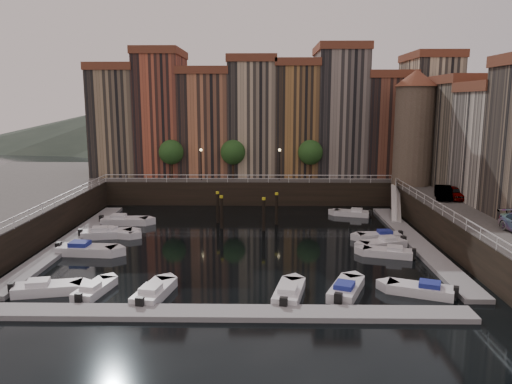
{
  "coord_description": "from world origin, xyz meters",
  "views": [
    {
      "loc": [
        2.04,
        -45.97,
        13.09
      ],
      "look_at": [
        1.22,
        4.0,
        3.97
      ],
      "focal_mm": 35.0,
      "sensor_mm": 36.0,
      "label": 1
    }
  ],
  "objects_px": {
    "corner_tower": "(414,126)",
    "gangway": "(396,201)",
    "boat_left_2": "(106,233)",
    "car_b": "(443,193)",
    "mooring_pilings": "(245,211)",
    "boat_left_1": "(86,250)",
    "boat_left_0": "(46,288)",
    "car_a": "(457,194)"
  },
  "relations": [
    {
      "from": "boat_left_2",
      "to": "car_b",
      "type": "distance_m",
      "value": 34.42
    },
    {
      "from": "boat_left_1",
      "to": "boat_left_2",
      "type": "height_order",
      "value": "boat_left_1"
    },
    {
      "from": "corner_tower",
      "to": "mooring_pilings",
      "type": "relative_size",
      "value": 2.04
    },
    {
      "from": "boat_left_2",
      "to": "car_a",
      "type": "height_order",
      "value": "car_a"
    },
    {
      "from": "boat_left_2",
      "to": "car_a",
      "type": "bearing_deg",
      "value": -4.39
    },
    {
      "from": "car_a",
      "to": "mooring_pilings",
      "type": "bearing_deg",
      "value": -174.08
    },
    {
      "from": "corner_tower",
      "to": "boat_left_2",
      "type": "distance_m",
      "value": 37.39
    },
    {
      "from": "gangway",
      "to": "boat_left_1",
      "type": "distance_m",
      "value": 33.86
    },
    {
      "from": "corner_tower",
      "to": "gangway",
      "type": "xyz_separation_m",
      "value": [
        -2.9,
        -4.5,
        -8.28
      ]
    },
    {
      "from": "boat_left_0",
      "to": "boat_left_2",
      "type": "relative_size",
      "value": 0.95
    },
    {
      "from": "gangway",
      "to": "boat_left_1",
      "type": "xyz_separation_m",
      "value": [
        -30.49,
        -14.63,
        -1.51
      ]
    },
    {
      "from": "car_b",
      "to": "boat_left_1",
      "type": "bearing_deg",
      "value": -149.53
    },
    {
      "from": "corner_tower",
      "to": "car_b",
      "type": "bearing_deg",
      "value": -86.35
    },
    {
      "from": "car_a",
      "to": "car_b",
      "type": "height_order",
      "value": "car_b"
    },
    {
      "from": "mooring_pilings",
      "to": "car_a",
      "type": "xyz_separation_m",
      "value": [
        21.95,
        -0.46,
        2.01
      ]
    },
    {
      "from": "corner_tower",
      "to": "boat_left_0",
      "type": "xyz_separation_m",
      "value": [
        -33.01,
        -28.06,
        -9.83
      ]
    },
    {
      "from": "boat_left_0",
      "to": "mooring_pilings",
      "type": "bearing_deg",
      "value": 43.53
    },
    {
      "from": "gangway",
      "to": "boat_left_0",
      "type": "height_order",
      "value": "gangway"
    },
    {
      "from": "gangway",
      "to": "boat_left_2",
      "type": "relative_size",
      "value": 1.62
    },
    {
      "from": "boat_left_0",
      "to": "car_b",
      "type": "xyz_separation_m",
      "value": [
        33.61,
        18.65,
        3.32
      ]
    },
    {
      "from": "boat_left_1",
      "to": "car_b",
      "type": "height_order",
      "value": "car_b"
    },
    {
      "from": "boat_left_0",
      "to": "car_b",
      "type": "height_order",
      "value": "car_b"
    },
    {
      "from": "car_a",
      "to": "car_b",
      "type": "relative_size",
      "value": 0.93
    },
    {
      "from": "gangway",
      "to": "car_b",
      "type": "relative_size",
      "value": 1.99
    },
    {
      "from": "corner_tower",
      "to": "mooring_pilings",
      "type": "bearing_deg",
      "value": -155.52
    },
    {
      "from": "mooring_pilings",
      "to": "car_a",
      "type": "bearing_deg",
      "value": -1.2
    },
    {
      "from": "car_a",
      "to": "car_b",
      "type": "xyz_separation_m",
      "value": [
        -1.35,
        0.16,
        0.03
      ]
    },
    {
      "from": "corner_tower",
      "to": "car_a",
      "type": "bearing_deg",
      "value": -78.45
    },
    {
      "from": "boat_left_0",
      "to": "car_a",
      "type": "distance_m",
      "value": 39.69
    },
    {
      "from": "mooring_pilings",
      "to": "car_b",
      "type": "height_order",
      "value": "car_b"
    },
    {
      "from": "car_a",
      "to": "boat_left_1",
      "type": "bearing_deg",
      "value": -157.73
    },
    {
      "from": "boat_left_0",
      "to": "boat_left_2",
      "type": "distance_m",
      "value": 14.4
    },
    {
      "from": "gangway",
      "to": "car_a",
      "type": "xyz_separation_m",
      "value": [
        4.85,
        -5.06,
        1.75
      ]
    },
    {
      "from": "mooring_pilings",
      "to": "boat_left_2",
      "type": "relative_size",
      "value": 1.31
    },
    {
      "from": "gangway",
      "to": "car_b",
      "type": "distance_m",
      "value": 6.28
    },
    {
      "from": "boat_left_1",
      "to": "mooring_pilings",
      "type": "bearing_deg",
      "value": 41.54
    },
    {
      "from": "boat_left_0",
      "to": "boat_left_1",
      "type": "height_order",
      "value": "boat_left_1"
    },
    {
      "from": "gangway",
      "to": "boat_left_2",
      "type": "distance_m",
      "value": 31.88
    },
    {
      "from": "boat_left_1",
      "to": "boat_left_2",
      "type": "relative_size",
      "value": 1.04
    },
    {
      "from": "boat_left_1",
      "to": "car_b",
      "type": "relative_size",
      "value": 1.28
    },
    {
      "from": "corner_tower",
      "to": "car_b",
      "type": "distance_m",
      "value": 11.45
    },
    {
      "from": "corner_tower",
      "to": "car_b",
      "type": "relative_size",
      "value": 3.29
    }
  ]
}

